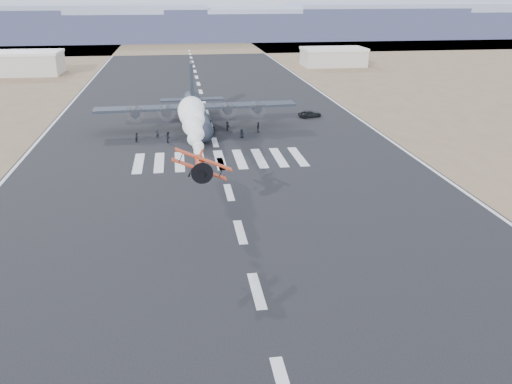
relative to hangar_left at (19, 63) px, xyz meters
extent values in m
cube|color=brown|center=(52.00, 85.00, -3.41)|extent=(500.00, 80.00, 0.00)
cube|color=#878EAB|center=(-13.00, 115.00, 5.09)|extent=(150.00, 50.00, 17.00)
cube|color=#878EAB|center=(52.00, 115.00, 3.09)|extent=(150.00, 50.00, 13.00)
cube|color=#878EAB|center=(117.00, 115.00, 4.09)|extent=(150.00, 50.00, 15.00)
cube|color=#878EAB|center=(182.00, 115.00, 5.09)|extent=(150.00, 50.00, 17.00)
cube|color=#AEA89B|center=(0.00, 0.00, -0.41)|extent=(24.00, 14.00, 6.00)
cube|color=silver|center=(0.00, 0.00, 2.89)|extent=(24.50, 14.50, 0.80)
cube|color=#AEA89B|center=(98.00, 5.00, -0.81)|extent=(20.00, 12.00, 5.20)
cube|color=silver|center=(98.00, 5.00, 2.09)|extent=(20.50, 12.50, 0.80)
cylinder|color=red|center=(48.08, -120.82, 4.16)|extent=(0.92, 4.86, 0.87)
sphere|color=black|center=(48.08, -120.63, 4.50)|extent=(0.68, 0.68, 0.68)
cylinder|color=black|center=(48.10, -123.15, 4.16)|extent=(0.98, 0.59, 0.97)
cylinder|color=black|center=(48.11, -123.49, 4.16)|extent=(2.14, 0.05, 2.14)
cube|color=red|center=(48.09, -121.21, 3.82)|extent=(5.38, 1.02, 2.43)
cube|color=red|center=(48.09, -121.50, 4.98)|extent=(5.56, 1.02, 2.51)
cube|color=red|center=(48.06, -118.59, 4.64)|extent=(0.11, 0.87, 0.97)
cube|color=red|center=(48.06, -118.59, 4.16)|extent=(1.95, 0.70, 0.08)
cylinder|color=black|center=(47.31, -121.61, 2.99)|extent=(0.12, 0.43, 0.43)
cylinder|color=black|center=(48.87, -121.59, 2.99)|extent=(0.12, 0.43, 0.43)
sphere|color=white|center=(48.06, -118.40, 4.16)|extent=(0.68, 0.68, 0.68)
sphere|color=white|center=(48.04, -116.07, 4.19)|extent=(0.99, 0.99, 0.99)
sphere|color=white|center=(48.02, -113.74, 4.22)|extent=(1.30, 1.30, 1.30)
sphere|color=white|center=(48.00, -111.41, 4.24)|extent=(1.61, 1.61, 1.61)
sphere|color=white|center=(47.97, -109.08, 4.27)|extent=(1.92, 1.92, 1.92)
sphere|color=white|center=(47.95, -106.75, 4.30)|extent=(2.23, 2.23, 2.23)
sphere|color=white|center=(47.93, -104.42, 4.33)|extent=(2.54, 2.54, 2.54)
sphere|color=white|center=(47.91, -102.09, 4.36)|extent=(2.85, 2.85, 2.85)
sphere|color=white|center=(47.89, -99.76, 4.39)|extent=(3.16, 3.16, 3.16)
sphere|color=white|center=(47.87, -97.43, 4.42)|extent=(3.48, 3.48, 3.48)
sphere|color=white|center=(47.85, -95.10, 4.45)|extent=(3.79, 3.79, 3.79)
cylinder|color=black|center=(49.48, -74.28, -1.05)|extent=(4.52, 25.47, 3.62)
sphere|color=black|center=(49.93, -86.95, -1.05)|extent=(3.62, 3.62, 3.62)
cone|color=black|center=(49.03, -61.61, -1.05)|extent=(3.81, 5.56, 3.62)
cube|color=black|center=(49.51, -75.18, 0.67)|extent=(36.34, 5.09, 0.45)
cylinder|color=black|center=(38.67, -76.02, 0.21)|extent=(1.75, 3.50, 1.63)
cylinder|color=#3F3F44|center=(38.73, -77.83, 0.21)|extent=(3.08, 0.15, 3.08)
cylinder|color=black|center=(44.10, -75.83, 0.21)|extent=(1.75, 3.50, 1.63)
cylinder|color=#3F3F44|center=(44.16, -77.64, 0.21)|extent=(3.08, 0.15, 3.08)
cylinder|color=black|center=(54.96, -75.44, 0.21)|extent=(1.75, 3.50, 1.63)
cylinder|color=#3F3F44|center=(55.02, -77.25, 0.21)|extent=(3.08, 0.15, 3.08)
cylinder|color=black|center=(60.39, -75.25, 0.21)|extent=(1.75, 3.50, 1.63)
cylinder|color=#3F3F44|center=(60.45, -77.06, 0.21)|extent=(3.08, 0.15, 3.08)
cube|color=black|center=(49.10, -63.42, 3.47)|extent=(0.69, 4.09, 7.24)
cube|color=black|center=(49.08, -62.96, -0.33)|extent=(12.77, 3.16, 0.32)
cube|color=black|center=(47.46, -73.44, -2.41)|extent=(1.28, 5.47, 1.45)
cylinder|color=black|center=(47.46, -73.44, -2.91)|extent=(0.49, 1.01, 1.00)
cube|color=black|center=(51.44, -73.30, -2.41)|extent=(1.28, 5.47, 1.45)
cylinder|color=black|center=(51.44, -73.30, -2.91)|extent=(0.49, 1.01, 1.00)
cylinder|color=black|center=(49.83, -84.23, -3.00)|extent=(0.39, 0.83, 0.82)
imported|color=black|center=(72.26, -68.74, -2.76)|extent=(5.06, 3.34, 1.29)
imported|color=black|center=(51.71, -81.67, -2.62)|extent=(0.69, 0.73, 1.57)
imported|color=black|center=(44.33, -84.11, -2.50)|extent=(0.59, 0.91, 1.83)
imported|color=black|center=(52.25, -80.12, -2.60)|extent=(1.12, 0.66, 1.62)
imported|color=black|center=(60.15, -79.39, -2.47)|extent=(0.95, 1.23, 1.88)
imported|color=black|center=(56.81, -82.69, -2.62)|extent=(0.90, 0.86, 1.58)
imported|color=black|center=(54.88, -77.10, -2.58)|extent=(0.83, 1.61, 1.66)
imported|color=black|center=(42.43, -80.96, -2.63)|extent=(0.69, 0.63, 1.56)
imported|color=black|center=(39.15, -82.90, -2.63)|extent=(0.80, 0.89, 1.56)
camera|label=1|loc=(46.13, -172.72, 20.68)|focal=38.00mm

